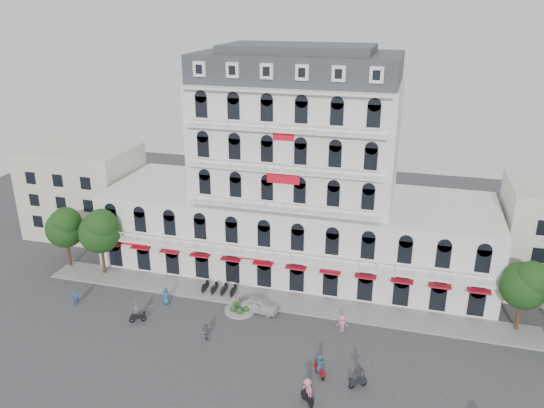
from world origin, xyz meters
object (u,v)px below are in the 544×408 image
at_px(parked_car, 259,305).
at_px(rider_center, 307,391).
at_px(rider_east, 320,366).
at_px(rider_northeast, 358,375).
at_px(rider_west, 137,313).

relative_size(parked_car, rider_center, 1.79).
relative_size(parked_car, rider_east, 1.99).
bearing_deg(parked_car, rider_center, -139.53).
bearing_deg(parked_car, rider_east, -128.66).
height_order(parked_car, rider_northeast, rider_northeast).
height_order(parked_car, rider_west, rider_west).
distance_m(parked_car, rider_east, 11.58).
bearing_deg(parked_car, rider_northeast, -120.48).
relative_size(rider_west, rider_east, 1.03).
relative_size(rider_east, rider_northeast, 0.90).
bearing_deg(rider_northeast, rider_center, 6.17).
height_order(rider_west, rider_east, rider_west).
relative_size(rider_east, rider_center, 0.90).
bearing_deg(rider_east, rider_center, 136.76).
relative_size(rider_west, rider_northeast, 0.93).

